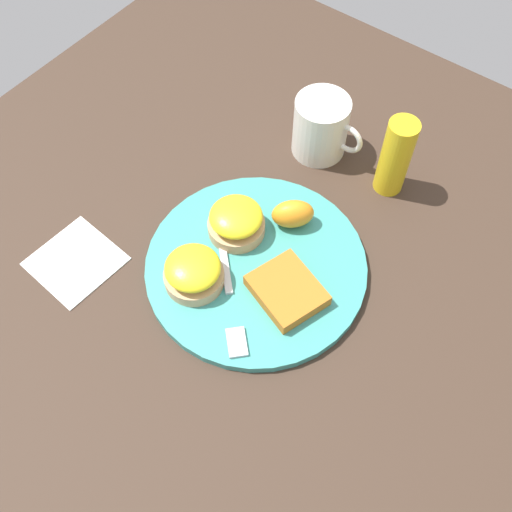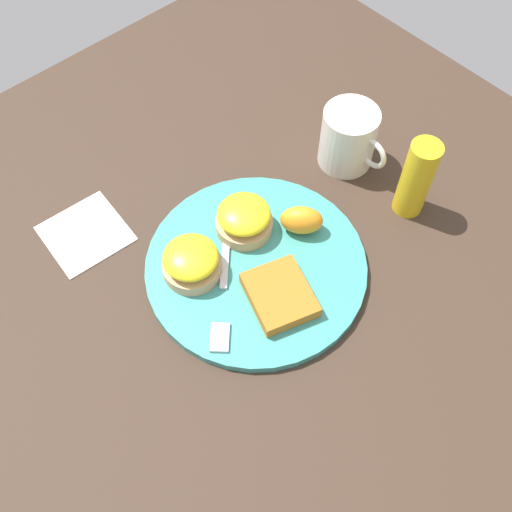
{
  "view_description": "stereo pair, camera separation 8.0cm",
  "coord_description": "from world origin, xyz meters",
  "px_view_note": "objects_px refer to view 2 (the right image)",
  "views": [
    {
      "loc": [
        0.26,
        -0.34,
        0.72
      ],
      "look_at": [
        0.0,
        0.0,
        0.03
      ],
      "focal_mm": 42.0,
      "sensor_mm": 36.0,
      "label": 1
    },
    {
      "loc": [
        0.32,
        -0.29,
        0.72
      ],
      "look_at": [
        0.0,
        0.0,
        0.03
      ],
      "focal_mm": 42.0,
      "sensor_mm": 36.0,
      "label": 2
    }
  ],
  "objects_px": {
    "sandwich_benedict_left": "(244,219)",
    "sandwich_benedict_right": "(191,262)",
    "hashbrown_patty": "(280,295)",
    "fork": "(223,294)",
    "orange_wedge": "(300,219)",
    "cup": "(349,138)",
    "condiment_bottle": "(416,179)"
  },
  "relations": [
    {
      "from": "sandwich_benedict_left",
      "to": "sandwich_benedict_right",
      "type": "bearing_deg",
      "value": -86.82
    },
    {
      "from": "hashbrown_patty",
      "to": "fork",
      "type": "height_order",
      "value": "hashbrown_patty"
    },
    {
      "from": "fork",
      "to": "sandwich_benedict_left",
      "type": "bearing_deg",
      "value": 123.66
    },
    {
      "from": "orange_wedge",
      "to": "fork",
      "type": "height_order",
      "value": "orange_wedge"
    },
    {
      "from": "sandwich_benedict_right",
      "to": "cup",
      "type": "relative_size",
      "value": 0.7
    },
    {
      "from": "orange_wedge",
      "to": "condiment_bottle",
      "type": "xyz_separation_m",
      "value": [
        0.07,
        0.15,
        0.03
      ]
    },
    {
      "from": "sandwich_benedict_right",
      "to": "condiment_bottle",
      "type": "relative_size",
      "value": 0.62
    },
    {
      "from": "sandwich_benedict_right",
      "to": "orange_wedge",
      "type": "bearing_deg",
      "value": 73.41
    },
    {
      "from": "sandwich_benedict_right",
      "to": "hashbrown_patty",
      "type": "height_order",
      "value": "sandwich_benedict_right"
    },
    {
      "from": "fork",
      "to": "condiment_bottle",
      "type": "xyz_separation_m",
      "value": [
        0.06,
        0.3,
        0.05
      ]
    },
    {
      "from": "sandwich_benedict_left",
      "to": "hashbrown_patty",
      "type": "bearing_deg",
      "value": -19.22
    },
    {
      "from": "orange_wedge",
      "to": "hashbrown_patty",
      "type": "bearing_deg",
      "value": -57.1
    },
    {
      "from": "sandwich_benedict_right",
      "to": "hashbrown_patty",
      "type": "relative_size",
      "value": 0.88
    },
    {
      "from": "sandwich_benedict_right",
      "to": "condiment_bottle",
      "type": "height_order",
      "value": "condiment_bottle"
    },
    {
      "from": "orange_wedge",
      "to": "cup",
      "type": "xyz_separation_m",
      "value": [
        -0.05,
        0.15,
        0.01
      ]
    },
    {
      "from": "condiment_bottle",
      "to": "sandwich_benedict_left",
      "type": "bearing_deg",
      "value": -120.7
    },
    {
      "from": "sandwich_benedict_left",
      "to": "orange_wedge",
      "type": "xyz_separation_m",
      "value": [
        0.05,
        0.06,
        -0.0
      ]
    },
    {
      "from": "fork",
      "to": "cup",
      "type": "bearing_deg",
      "value": 101.39
    },
    {
      "from": "fork",
      "to": "sandwich_benedict_right",
      "type": "bearing_deg",
      "value": -173.86
    },
    {
      "from": "sandwich_benedict_right",
      "to": "sandwich_benedict_left",
      "type": "bearing_deg",
      "value": 93.18
    },
    {
      "from": "orange_wedge",
      "to": "fork",
      "type": "distance_m",
      "value": 0.15
    },
    {
      "from": "sandwich_benedict_right",
      "to": "hashbrown_patty",
      "type": "bearing_deg",
      "value": 27.7
    },
    {
      "from": "fork",
      "to": "condiment_bottle",
      "type": "bearing_deg",
      "value": 78.12
    },
    {
      "from": "orange_wedge",
      "to": "condiment_bottle",
      "type": "bearing_deg",
      "value": 64.41
    },
    {
      "from": "hashbrown_patty",
      "to": "fork",
      "type": "relative_size",
      "value": 0.61
    },
    {
      "from": "hashbrown_patty",
      "to": "cup",
      "type": "bearing_deg",
      "value": 114.76
    },
    {
      "from": "orange_wedge",
      "to": "sandwich_benedict_left",
      "type": "bearing_deg",
      "value": -131.85
    },
    {
      "from": "sandwich_benedict_left",
      "to": "condiment_bottle",
      "type": "distance_m",
      "value": 0.25
    },
    {
      "from": "cup",
      "to": "sandwich_benedict_right",
      "type": "bearing_deg",
      "value": -89.12
    },
    {
      "from": "sandwich_benedict_left",
      "to": "cup",
      "type": "height_order",
      "value": "cup"
    },
    {
      "from": "hashbrown_patty",
      "to": "condiment_bottle",
      "type": "relative_size",
      "value": 0.71
    },
    {
      "from": "fork",
      "to": "cup",
      "type": "xyz_separation_m",
      "value": [
        -0.06,
        0.3,
        0.03
      ]
    }
  ]
}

